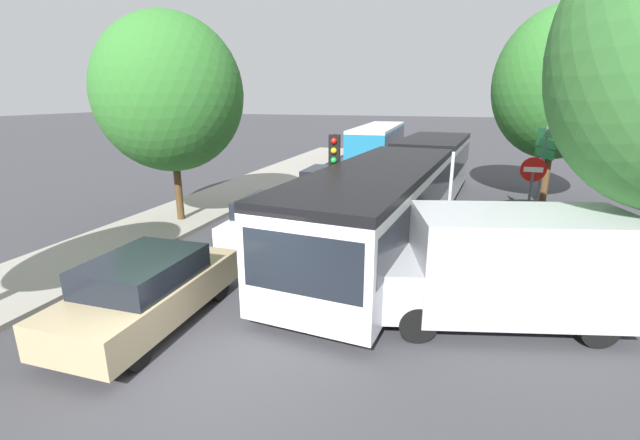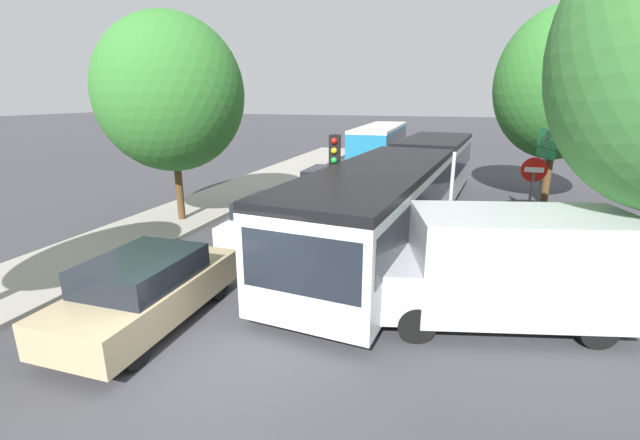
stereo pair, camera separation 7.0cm
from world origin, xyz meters
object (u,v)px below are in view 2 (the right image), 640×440
Objects in this scene: queued_car_tan at (147,289)px; traffic_light at (335,165)px; queued_car_red at (327,185)px; no_entry_sign at (531,190)px; queued_car_white at (270,219)px; tree_left_mid at (168,98)px; tree_right_mid at (561,84)px; white_van at (507,265)px; city_bus_rear at (380,140)px; direction_sign_post at (545,155)px; articulated_bus at (408,182)px.

queued_car_tan is 6.42m from traffic_light.
queued_car_red is 8.72m from no_entry_sign.
queued_car_white is 5.55m from tree_left_mid.
queued_car_white is 13.00m from tree_right_mid.
traffic_light is 1.21× the size of no_entry_sign.
white_van is 11.88m from tree_left_mid.
city_bus_rear is 3.17× the size of direction_sign_post.
articulated_bus reaches higher than queued_car_red.
white_van is 0.74× the size of tree_left_mid.
queued_car_red is at bearing -1.75° from queued_car_white.
no_entry_sign is at bearing -158.19° from city_bus_rear.
articulated_bus is at bearing -137.66° from tree_right_mid.
city_bus_rear is 19.35m from queued_car_white.
tree_left_mid is at bearing 1.98° from direction_sign_post.
queued_car_tan is 12.99m from direction_sign_post.
tree_left_mid is (-4.05, 0.84, 3.70)m from queued_car_white.
white_van is 0.67× the size of tree_right_mid.
tree_right_mid is (9.41, 13.70, 4.20)m from queued_car_tan.
white_van is at bearing -72.14° from queued_car_tan.
articulated_bus reaches higher than queued_car_white.
direction_sign_post is (6.26, 3.89, 0.07)m from traffic_light.
tree_right_mid reaches higher than direction_sign_post.
city_bus_rear reaches higher than queued_car_white.
articulated_bus reaches higher than queued_car_tan.
queued_car_red is 1.25× the size of traffic_light.
no_entry_sign reaches higher than white_van.
queued_car_red is at bearing -24.13° from direction_sign_post.
traffic_light reaches higher than city_bus_rear.
no_entry_sign reaches higher than queued_car_red.
no_entry_sign is (7.81, 6.92, 1.13)m from queued_car_tan.
queued_car_tan is 1.25× the size of traffic_light.
tree_left_mid is (-11.66, -0.53, 2.55)m from no_entry_sign.
direction_sign_post is at bearing -117.27° from white_van.
queued_car_red is at bearing -2.11° from queued_car_tan.
tree_left_mid reaches higher than queued_car_tan.
queued_car_white is 0.57× the size of tree_left_mid.
no_entry_sign is 0.35× the size of tree_right_mid.
city_bus_rear is 3.35× the size of traffic_light.
tree_right_mid is at bearing 130.75° from traffic_light.
traffic_light is at bearing -21.75° from queued_car_tan.
no_entry_sign is 0.78× the size of direction_sign_post.
articulated_bus is 7.96m from tree_right_mid.
tree_left_mid reaches higher than traffic_light.
tree_right_mid is at bearing -117.13° from white_van.
traffic_light is (2.01, -19.14, 1.08)m from city_bus_rear.
white_van is 1.89× the size of no_entry_sign.
city_bus_rear is at bearing -157.17° from no_entry_sign.
direction_sign_post reaches higher than traffic_light.
direction_sign_post reaches higher than queued_car_tan.
no_entry_sign is (3.70, -1.95, 0.36)m from articulated_bus.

